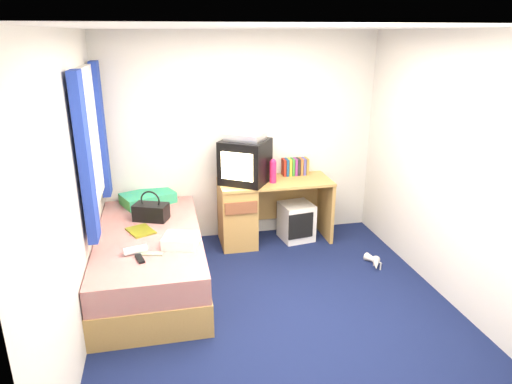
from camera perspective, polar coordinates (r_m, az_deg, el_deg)
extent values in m
plane|color=#0C1438|center=(4.27, 2.56, -14.34)|extent=(3.40, 3.40, 0.00)
plane|color=white|center=(3.56, 3.17, 19.85)|extent=(3.40, 3.40, 0.00)
plane|color=silver|center=(5.35, -1.79, 6.70)|extent=(3.20, 0.00, 3.20)
plane|color=silver|center=(2.28, 13.90, -11.97)|extent=(3.20, 0.00, 3.20)
plane|color=silver|center=(3.69, -21.95, -0.52)|extent=(0.00, 3.40, 3.40)
plane|color=silver|center=(4.42, 23.38, 2.39)|extent=(0.00, 3.40, 3.40)
cube|color=tan|center=(4.70, -12.92, -9.38)|extent=(1.00, 2.00, 0.30)
cube|color=brown|center=(4.35, -6.24, -11.29)|extent=(0.02, 0.70, 0.18)
cube|color=silver|center=(4.58, -13.17, -6.40)|extent=(0.98, 1.98, 0.24)
cube|color=teal|center=(5.29, -13.35, -0.74)|extent=(0.65, 0.55, 0.12)
cube|color=tan|center=(5.27, 2.41, 1.28)|extent=(1.30, 0.55, 0.03)
cube|color=tan|center=(5.32, -2.36, -2.88)|extent=(0.40, 0.52, 0.72)
cube|color=tan|center=(5.58, 8.64, -1.99)|extent=(0.04, 0.52, 0.72)
cube|color=tan|center=(5.66, 4.20, -0.55)|extent=(0.78, 0.03, 0.55)
cube|color=white|center=(5.50, 5.05, -3.67)|extent=(0.41, 0.41, 0.45)
cube|color=black|center=(5.15, -1.35, 3.86)|extent=(0.66, 0.65, 0.49)
cube|color=beige|center=(4.94, -2.39, 3.20)|extent=(0.32, 0.22, 0.30)
cube|color=silver|center=(5.08, -1.38, 6.94)|extent=(0.49, 0.47, 0.08)
cube|color=maroon|center=(5.44, 3.49, 3.10)|extent=(0.03, 0.13, 0.20)
cube|color=navy|center=(5.45, 3.85, 3.12)|extent=(0.03, 0.13, 0.20)
cube|color=gold|center=(5.46, 4.20, 3.14)|extent=(0.03, 0.13, 0.20)
cube|color=#337F33|center=(5.47, 4.56, 3.16)|extent=(0.03, 0.13, 0.20)
cube|color=#7F337F|center=(5.48, 4.91, 3.18)|extent=(0.03, 0.13, 0.20)
cube|color=#262626|center=(5.49, 5.26, 3.20)|extent=(0.03, 0.13, 0.20)
cube|color=#B26633|center=(5.50, 5.61, 3.22)|extent=(0.03, 0.13, 0.20)
cube|color=#4C4C99|center=(5.51, 5.96, 3.23)|extent=(0.03, 0.13, 0.20)
cube|color=olive|center=(5.52, 6.30, 3.25)|extent=(0.03, 0.13, 0.20)
cube|color=black|center=(5.55, 6.12, 3.01)|extent=(0.02, 0.12, 0.14)
cylinder|color=#F0215C|center=(5.16, 2.13, 2.49)|extent=(0.09, 0.09, 0.25)
cylinder|color=white|center=(5.21, 0.52, 2.34)|extent=(0.06, 0.06, 0.19)
cube|color=black|center=(4.80, -12.98, -2.45)|extent=(0.39, 0.31, 0.17)
torus|color=black|center=(4.76, -13.09, -1.05)|extent=(0.20, 0.09, 0.21)
cube|color=silver|center=(4.19, -9.42, -6.03)|extent=(0.36, 0.32, 0.10)
cube|color=#CAC816|center=(4.58, -14.22, -4.72)|extent=(0.31, 0.34, 0.01)
cylinder|color=white|center=(4.14, -14.85, -7.03)|extent=(0.21, 0.12, 0.07)
cube|color=yellow|center=(4.11, -13.04, -7.53)|extent=(0.23, 0.11, 0.01)
cube|color=black|center=(4.04, -14.32, -8.07)|extent=(0.09, 0.17, 0.02)
cube|color=silver|center=(4.48, -20.31, 6.33)|extent=(0.02, 0.90, 1.10)
cube|color=white|center=(4.40, -21.09, 13.83)|extent=(0.06, 1.06, 0.08)
cube|color=white|center=(4.64, -19.36, -0.77)|extent=(0.06, 1.06, 0.08)
cube|color=navy|center=(3.92, -20.61, 3.80)|extent=(0.08, 0.24, 1.40)
cube|color=navy|center=(5.06, -18.83, 7.27)|extent=(0.08, 0.24, 1.40)
cone|color=beige|center=(5.15, 14.55, -8.21)|extent=(0.18, 0.24, 0.09)
cone|color=beige|center=(5.07, 14.78, -8.71)|extent=(0.17, 0.24, 0.09)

